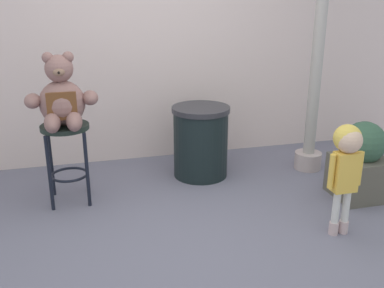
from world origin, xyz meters
name	(u,v)px	position (x,y,z in m)	size (l,w,h in m)	color
ground_plane	(191,243)	(0.00, 0.00, 0.00)	(24.00, 24.00, 0.00)	slate
bar_stool_with_teddy	(67,146)	(-0.87, 0.99, 0.52)	(0.42, 0.42, 0.72)	#1E2923
teddy_bear	(62,100)	(-0.87, 0.95, 0.94)	(0.60, 0.54, 0.62)	#87615B
child_walking	(347,157)	(1.16, -0.15, 0.64)	(0.28, 0.22, 0.89)	#C8ACAC
trash_bin	(201,141)	(0.43, 1.25, 0.37)	(0.58, 0.58, 0.73)	black
lamppost	(318,47)	(1.59, 1.13, 1.29)	(0.28, 0.28, 3.18)	#B7A4A2
planter_with_shrub	(361,163)	(1.70, 0.39, 0.33)	(0.45, 0.45, 0.72)	#585449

